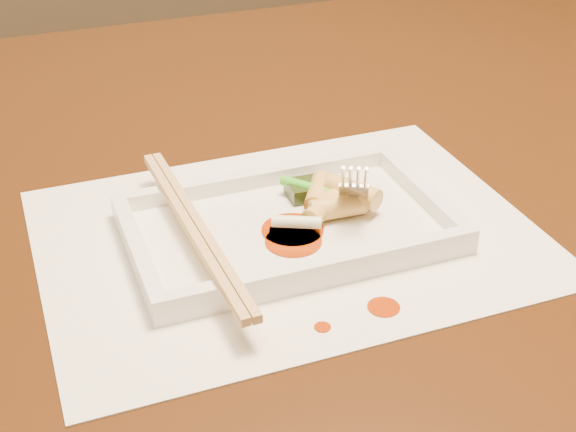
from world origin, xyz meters
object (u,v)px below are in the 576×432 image
object	(u,v)px
placemat	(288,235)
fork	(360,122)
plate_base	(288,230)
chopstick_a	(189,227)
table	(266,242)

from	to	relation	value
placemat	fork	distance (m)	0.11
plate_base	placemat	bearing A→B (deg)	180.00
plate_base	chopstick_a	distance (m)	0.08
fork	plate_base	bearing A→B (deg)	-165.58
chopstick_a	fork	xyz separation A→B (m)	(0.15, 0.02, 0.06)
plate_base	table	bearing A→B (deg)	78.06
placemat	plate_base	bearing A→B (deg)	0.00
plate_base	fork	xyz separation A→B (m)	(0.07, 0.02, 0.08)
placemat	plate_base	size ratio (longest dim) A/B	1.54
placemat	fork	world-z (taller)	fork
placemat	plate_base	distance (m)	0.00
chopstick_a	table	bearing A→B (deg)	51.76
table	chopstick_a	world-z (taller)	chopstick_a
table	plate_base	world-z (taller)	plate_base
fork	placemat	bearing A→B (deg)	-165.58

